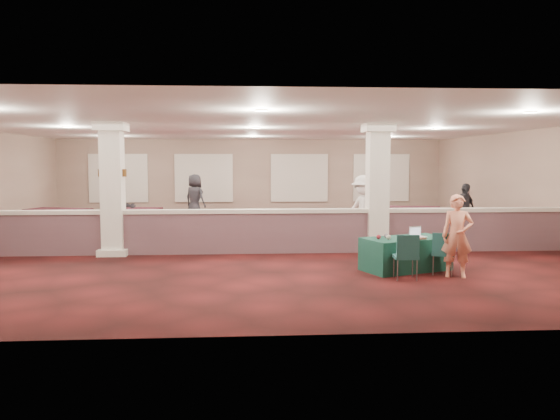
{
  "coord_description": "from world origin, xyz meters",
  "views": [
    {
      "loc": [
        -0.32,
        -14.92,
        2.25
      ],
      "look_at": [
        0.53,
        -2.0,
        1.12
      ],
      "focal_mm": 35.0,
      "sensor_mm": 36.0,
      "label": 1
    }
  ],
  "objects": [
    {
      "name": "attendee_c",
      "position": [
        6.5,
        1.5,
        0.8
      ],
      "size": [
        1.04,
        0.88,
        1.61
      ],
      "primitive_type": "imported",
      "rotation": [
        0.0,
        0.0,
        0.56
      ],
      "color": "black",
      "rests_on": "ground"
    },
    {
      "name": "wall_front",
      "position": [
        0.0,
        -8.0,
        1.6
      ],
      "size": [
        16.0,
        0.04,
        3.2
      ],
      "primitive_type": "cube",
      "color": "#7F6558",
      "rests_on": "ground"
    },
    {
      "name": "wall_right",
      "position": [
        8.0,
        0.0,
        1.6
      ],
      "size": [
        0.04,
        16.0,
        3.2
      ],
      "primitive_type": "cube",
      "color": "#7F6558",
      "rests_on": "ground"
    },
    {
      "name": "wall_back",
      "position": [
        0.0,
        8.0,
        1.6
      ],
      "size": [
        16.0,
        0.04,
        3.2
      ],
      "primitive_type": "cube",
      "color": "#7F6558",
      "rests_on": "ground"
    },
    {
      "name": "laptop_base",
      "position": [
        3.33,
        -3.78,
        0.69
      ],
      "size": [
        0.37,
        0.31,
        0.02
      ],
      "primitive_type": "cube",
      "rotation": [
        0.0,
        0.0,
        0.37
      ],
      "color": "silver",
      "rests_on": "near_table"
    },
    {
      "name": "attendee_d",
      "position": [
        -2.19,
        5.8,
        0.9
      ],
      "size": [
        1.0,
        0.93,
        1.81
      ],
      "primitive_type": "imported",
      "rotation": [
        0.0,
        0.0,
        2.48
      ],
      "color": "black",
      "rests_on": "ground"
    },
    {
      "name": "sconce_right",
      "position": [
        -3.22,
        -1.5,
        2.0
      ],
      "size": [
        0.12,
        0.12,
        0.18
      ],
      "color": "brown",
      "rests_on": "column_left"
    },
    {
      "name": "scissors",
      "position": [
        3.71,
        -3.86,
        0.69
      ],
      "size": [
        0.12,
        0.07,
        0.01
      ],
      "primitive_type": "cube",
      "rotation": [
        0.0,
        0.0,
        0.37
      ],
      "color": "red",
      "rests_on": "near_table"
    },
    {
      "name": "conf_chair_main",
      "position": [
        3.64,
        -4.37,
        0.51
      ],
      "size": [
        0.56,
        0.56,
        0.86
      ],
      "rotation": [
        0.0,
        0.0,
        -0.37
      ],
      "color": "#1F565B",
      "rests_on": "ground"
    },
    {
      "name": "yarn_cream",
      "position": [
        2.6,
        -4.11,
        0.74
      ],
      "size": [
        0.1,
        0.1,
        0.1
      ],
      "primitive_type": "sphere",
      "color": "#BEAE9D",
      "rests_on": "near_table"
    },
    {
      "name": "far_table_front_left",
      "position": [
        -6.22,
        2.73,
        0.39
      ],
      "size": [
        2.14,
        1.56,
        0.78
      ],
      "primitive_type": "cube",
      "rotation": [
        0.0,
        0.0,
        -0.35
      ],
      "color": "black",
      "rests_on": "ground"
    },
    {
      "name": "attendee_a",
      "position": [
        -4.0,
        1.7,
        0.86
      ],
      "size": [
        0.95,
        0.82,
        1.72
      ],
      "primitive_type": "imported",
      "rotation": [
        0.0,
        0.0,
        0.53
      ],
      "color": "black",
      "rests_on": "ground"
    },
    {
      "name": "attendee_b",
      "position": [
        3.0,
        0.0,
        0.95
      ],
      "size": [
        1.22,
        1.28,
        1.9
      ],
      "primitive_type": "imported",
      "rotation": [
        0.0,
        0.0,
        -0.85
      ],
      "color": "silver",
      "rests_on": "ground"
    },
    {
      "name": "yarn_red",
      "position": [
        2.42,
        -4.03,
        0.73
      ],
      "size": [
        0.09,
        0.09,
        0.09
      ],
      "primitive_type": "sphere",
      "color": "maroon",
      "rests_on": "near_table"
    },
    {
      "name": "column_right",
      "position": [
        3.0,
        -1.5,
        1.64
      ],
      "size": [
        0.72,
        0.72,
        3.2
      ],
      "color": "silver",
      "rests_on": "ground"
    },
    {
      "name": "laptop_screen",
      "position": [
        3.29,
        -3.68,
        0.8
      ],
      "size": [
        0.29,
        0.12,
        0.21
      ],
      "primitive_type": "cube",
      "rotation": [
        0.0,
        0.0,
        0.37
      ],
      "color": "silver",
      "rests_on": "near_table"
    },
    {
      "name": "far_table_back_center",
      "position": [
        0.47,
        3.2,
        0.33
      ],
      "size": [
        1.66,
        0.84,
        0.67
      ],
      "primitive_type": "cube",
      "rotation": [
        0.0,
        0.0,
        -0.01
      ],
      "color": "black",
      "rests_on": "ground"
    },
    {
      "name": "ground",
      "position": [
        0.0,
        0.0,
        0.0
      ],
      "size": [
        16.0,
        16.0,
        0.0
      ],
      "primitive_type": "plane",
      "color": "#411010",
      "rests_on": "ground"
    },
    {
      "name": "screen_glow",
      "position": [
        3.29,
        -3.68,
        0.79
      ],
      "size": [
        0.26,
        0.11,
        0.18
      ],
      "primitive_type": "cube",
      "rotation": [
        0.0,
        0.0,
        0.37
      ],
      "color": "silver",
      "rests_on": "near_table"
    },
    {
      "name": "far_table_front_right",
      "position": [
        5.78,
        2.24,
        0.37
      ],
      "size": [
        2.01,
        1.42,
        0.74
      ],
      "primitive_type": "cube",
      "rotation": [
        0.0,
        0.0,
        0.31
      ],
      "color": "black",
      "rests_on": "ground"
    },
    {
      "name": "woman",
      "position": [
        3.84,
        -4.58,
        0.82
      ],
      "size": [
        0.68,
        0.55,
        1.63
      ],
      "primitive_type": "imported",
      "rotation": [
        0.0,
        0.0,
        -0.3
      ],
      "color": "#FF9B6E",
      "rests_on": "ground"
    },
    {
      "name": "column_left",
      "position": [
        -3.5,
        -1.5,
        1.64
      ],
      "size": [
        0.72,
        0.72,
        3.2
      ],
      "color": "silver",
      "rests_on": "ground"
    },
    {
      "name": "far_table_front_center",
      "position": [
        -1.91,
        1.68,
        0.37
      ],
      "size": [
        1.99,
        1.43,
        0.73
      ],
      "primitive_type": "cube",
      "rotation": [
        0.0,
        0.0,
        0.32
      ],
      "color": "black",
      "rests_on": "ground"
    },
    {
      "name": "far_table_back_right",
      "position": [
        5.39,
        3.2,
        0.37
      ],
      "size": [
        2.02,
        1.37,
        0.75
      ],
      "primitive_type": "cube",
      "rotation": [
        0.0,
        0.0,
        -0.26
      ],
      "color": "black",
      "rests_on": "ground"
    },
    {
      "name": "far_table_back_left",
      "position": [
        -4.06,
        3.83,
        0.35
      ],
      "size": [
        1.86,
        1.15,
        0.7
      ],
      "primitive_type": "cube",
      "rotation": [
        0.0,
        0.0,
        -0.17
      ],
      "color": "black",
      "rests_on": "ground"
    },
    {
      "name": "conf_chair_side",
      "position": [
        2.77,
        -4.78,
        0.53
      ],
      "size": [
        0.48,
        0.48,
        0.89
      ],
      "rotation": [
        0.0,
        0.0,
        -0.08
      ],
      "color": "#1F565B",
      "rests_on": "ground"
    },
    {
      "name": "ceiling",
      "position": [
        0.0,
        0.0,
        3.2
      ],
      "size": [
        16.0,
        16.0,
        0.02
      ],
      "primitive_type": "cube",
      "color": "white",
      "rests_on": "wall_back"
    },
    {
      "name": "knitting",
      "position": [
        3.18,
        -4.04,
        0.7
      ],
      "size": [
        0.45,
        0.4,
        0.03
      ],
      "primitive_type": "cube",
      "rotation": [
        0.0,
        0.0,
        0.37
      ],
      "color": "#AE461B",
      "rests_on": "near_table"
    },
    {
      "name": "partition_wall",
      "position": [
        0.0,
        -1.5,
        0.57
      ],
      "size": [
        15.6,
        0.28,
        1.1
      ],
      "color": "brown",
      "rests_on": "ground"
    },
    {
      "name": "yarn_grey",
      "position": [
        2.61,
        -3.88,
        0.73
      ],
      "size": [
        0.1,
        0.1,
        0.1
      ],
      "primitive_type": "sphere",
      "color": "#48484C",
      "rests_on": "near_table"
    },
    {
      "name": "sconce_left",
      "position": [
        -3.78,
        -1.5,
        2.0
      ],
      "size": [
        0.12,
        0.12,
        0.18
      ],
      "color": "brown",
      "rests_on": "column_left"
    },
    {
      "name": "near_table",
      "position": [
        3.05,
        -3.83,
        0.34
      ],
      "size": [
        1.98,
        1.48,
        0.68
      ],
      "primitive_type": "cube",
      "rotation": [
        0.0,
        0.0,
        0.37
      ],
      "color": "#0E3629",
      "rests_on": "ground"
    }
  ]
}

